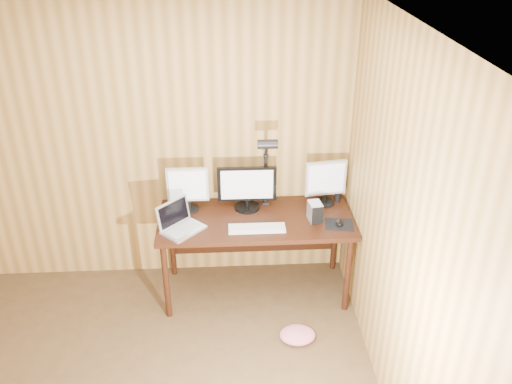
{
  "coord_description": "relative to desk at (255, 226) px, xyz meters",
  "views": [
    {
      "loc": [
        0.72,
        -2.19,
        3.06
      ],
      "look_at": [
        0.93,
        1.58,
        1.02
      ],
      "focal_mm": 38.0,
      "sensor_mm": 36.0,
      "label": 1
    }
  ],
  "objects": [
    {
      "name": "laptop",
      "position": [
        -0.62,
        -0.21,
        0.18
      ],
      "size": [
        0.4,
        0.4,
        0.23
      ],
      "rotation": [
        0.0,
        0.0,
        0.8
      ],
      "color": "silver",
      "rests_on": "desk"
    },
    {
      "name": "keyboard",
      "position": [
        0.0,
        -0.25,
        0.13
      ],
      "size": [
        0.45,
        0.14,
        0.02
      ],
      "rotation": [
        0.0,
        0.0,
        0.0
      ],
      "color": "silver",
      "rests_on": "desk"
    },
    {
      "name": "desk",
      "position": [
        0.0,
        0.0,
        0.0
      ],
      "size": [
        1.6,
        0.7,
        0.75
      ],
      "color": "black",
      "rests_on": "floor"
    },
    {
      "name": "monitor_left",
      "position": [
        -0.55,
        0.09,
        0.33
      ],
      "size": [
        0.34,
        0.16,
        0.39
      ],
      "rotation": [
        0.0,
        0.0,
        0.01
      ],
      "color": "black",
      "rests_on": "desk"
    },
    {
      "name": "phone",
      "position": [
        -0.14,
        -0.26,
        0.13
      ],
      "size": [
        0.06,
        0.1,
        0.01
      ],
      "rotation": [
        0.0,
        0.0,
        0.2
      ],
      "color": "silver",
      "rests_on": "desk"
    },
    {
      "name": "mousepad",
      "position": [
        0.67,
        -0.22,
        0.12
      ],
      "size": [
        0.25,
        0.21,
        0.0
      ],
      "primitive_type": "cube",
      "rotation": [
        0.0,
        0.0,
        -0.14
      ],
      "color": "black",
      "rests_on": "desk"
    },
    {
      "name": "mouse",
      "position": [
        0.67,
        -0.22,
        0.14
      ],
      "size": [
        0.07,
        0.11,
        0.04
      ],
      "primitive_type": "ellipsoid",
      "rotation": [
        0.0,
        0.0,
        0.06
      ],
      "color": "black",
      "rests_on": "mousepad"
    },
    {
      "name": "hard_drive",
      "position": [
        0.48,
        -0.13,
        0.2
      ],
      "size": [
        0.12,
        0.16,
        0.16
      ],
      "rotation": [
        0.0,
        0.0,
        0.15
      ],
      "color": "silver",
      "rests_on": "desk"
    },
    {
      "name": "room_shell",
      "position": [
        -0.93,
        -1.7,
        0.62
      ],
      "size": [
        4.0,
        4.0,
        4.0
      ],
      "color": "#4D371D",
      "rests_on": "ground"
    },
    {
      "name": "fabric_pile",
      "position": [
        0.3,
        -0.7,
        -0.58
      ],
      "size": [
        0.31,
        0.26,
        0.09
      ],
      "primitive_type": null,
      "rotation": [
        0.0,
        0.0,
        0.1
      ],
      "color": "#D9697A",
      "rests_on": "floor"
    },
    {
      "name": "desk_lamp",
      "position": [
        0.1,
        0.08,
        0.56
      ],
      "size": [
        0.16,
        0.23,
        0.71
      ],
      "rotation": [
        0.0,
        0.0,
        -0.24
      ],
      "color": "black",
      "rests_on": "desk"
    },
    {
      "name": "speaker",
      "position": [
        0.73,
        0.17,
        0.18
      ],
      "size": [
        0.05,
        0.05,
        0.12
      ],
      "primitive_type": "cylinder",
      "color": "black",
      "rests_on": "desk"
    },
    {
      "name": "monitor_right",
      "position": [
        0.6,
        0.13,
        0.34
      ],
      "size": [
        0.35,
        0.17,
        0.4
      ],
      "rotation": [
        0.0,
        0.0,
        0.15
      ],
      "color": "black",
      "rests_on": "desk"
    },
    {
      "name": "monitor_center",
      "position": [
        -0.06,
        0.09,
        0.32
      ],
      "size": [
        0.49,
        0.21,
        0.39
      ],
      "rotation": [
        0.0,
        0.0,
        -0.01
      ],
      "color": "black",
      "rests_on": "desk"
    }
  ]
}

